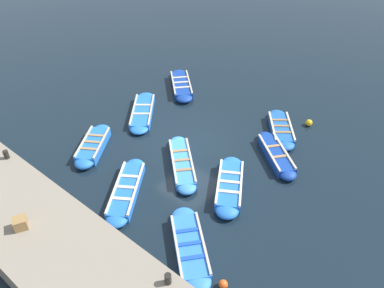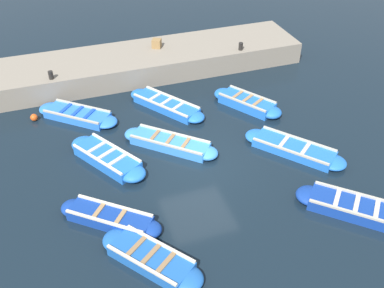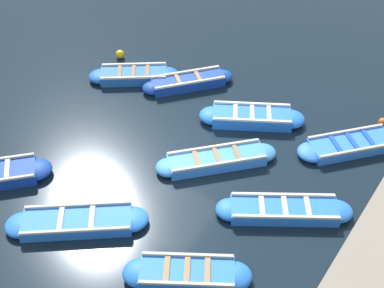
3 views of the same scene
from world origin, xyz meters
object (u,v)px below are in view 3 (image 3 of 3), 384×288
buoy_yellow_far (383,122)px  boat_drifting (187,274)px  boat_outer_left (188,82)px  buoy_orange_near (120,54)px  boat_near_quay (77,222)px  boat_tucked (284,210)px  boat_bow_out (134,75)px  boat_far_corner (252,117)px  boat_outer_right (217,160)px  boat_inner_gap (351,145)px

buoy_yellow_far → boat_drifting: bearing=77.6°
boat_outer_left → buoy_yellow_far: bearing=-164.3°
buoy_yellow_far → buoy_orange_near: bearing=10.5°
boat_drifting → boat_near_quay: (3.39, 0.31, -0.04)m
boat_tucked → boat_bow_out: bearing=-19.5°
boat_tucked → buoy_yellow_far: (-0.88, -5.26, -0.03)m
boat_drifting → buoy_orange_near: 10.30m
boat_far_corner → boat_drifting: (-1.76, 6.19, 0.00)m
boat_bow_out → boat_near_quay: boat_bow_out is taller
boat_drifting → buoy_yellow_far: (-1.86, -8.47, -0.06)m
buoy_orange_near → boat_drifting: bearing=139.7°
boat_tucked → boat_outer_right: bearing=-13.6°
boat_far_corner → boat_outer_left: size_ratio=1.14×
boat_far_corner → boat_outer_right: 2.35m
boat_tucked → boat_near_quay: boat_tucked is taller
boat_outer_left → boat_drifting: boat_drifting is taller
boat_outer_left → boat_outer_right: bearing=137.2°
boat_far_corner → buoy_yellow_far: 4.28m
boat_far_corner → buoy_yellow_far: (-3.62, -2.28, -0.05)m
buoy_yellow_far → boat_inner_gap: bearing=76.0°
boat_inner_gap → buoy_yellow_far: 1.72m
boat_tucked → buoy_yellow_far: bearing=-99.5°
boat_outer_left → boat_tucked: bearing=148.7°
boat_drifting → buoy_orange_near: (7.85, -6.67, -0.04)m
boat_bow_out → boat_inner_gap: boat_bow_out is taller
boat_inner_gap → boat_tucked: boat_tucked is taller
boat_outer_left → boat_near_quay: 7.06m
boat_bow_out → boat_near_quay: (-3.11, 6.18, -0.02)m
buoy_orange_near → buoy_yellow_far: size_ratio=1.14×
boat_bow_out → boat_drifting: (-6.51, 5.87, 0.03)m
boat_near_quay → boat_far_corner: bearing=-104.1°
boat_bow_out → boat_drifting: size_ratio=1.00×
boat_drifting → buoy_yellow_far: size_ratio=10.79×
boat_tucked → boat_drifting: boat_drifting is taller
boat_tucked → boat_drifting: bearing=73.1°
boat_outer_left → boat_near_quay: size_ratio=0.85×
boat_tucked → buoy_yellow_far: size_ratio=12.32×
boat_outer_left → buoy_orange_near: bearing=-0.5°
boat_near_quay → buoy_yellow_far: (-5.25, -8.78, -0.01)m
boat_far_corner → boat_outer_right: size_ratio=1.05×
boat_inner_gap → boat_far_corner: 3.26m
boat_bow_out → boat_inner_gap: (-7.95, -0.94, -0.01)m
boat_near_quay → buoy_orange_near: bearing=-57.4°
boat_inner_gap → buoy_yellow_far: (-0.42, -1.67, -0.02)m
boat_outer_right → buoy_yellow_far: size_ratio=11.28×
boat_outer_right → buoy_orange_near: (6.23, -2.82, -0.01)m
boat_far_corner → boat_drifting: 6.44m
boat_far_corner → boat_drifting: boat_drifting is taller
boat_tucked → boat_near_quay: bearing=38.9°
boat_bow_out → buoy_yellow_far: bearing=-162.7°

